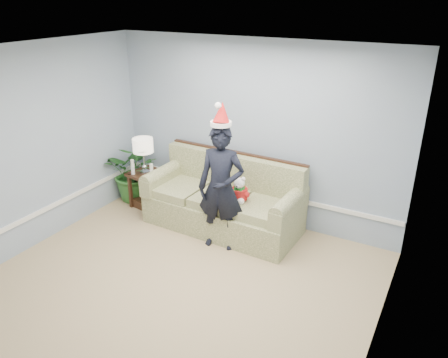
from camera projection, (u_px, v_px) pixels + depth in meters
room_shell at (145, 199)px, 4.36m from camera, size 4.54×5.04×2.74m
wainscot_trim at (136, 207)px, 6.18m from camera, size 4.49×4.99×0.06m
sofa at (225, 203)px, 6.47m from camera, size 2.29×1.04×1.06m
side_table at (150, 193)px, 7.12m from camera, size 0.67×0.60×0.58m
table_lamp at (143, 147)px, 6.83m from camera, size 0.32×0.32×0.58m
candle_pair at (142, 170)px, 6.82m from camera, size 0.44×0.06×0.25m
houseplant at (135, 171)px, 7.25m from camera, size 1.09×1.00×1.01m
man at (221, 188)px, 5.76m from camera, size 0.70×0.53×1.73m
santa_hat at (222, 115)px, 5.38m from camera, size 0.33×0.36×0.32m
teddy_bear at (239, 192)px, 6.06m from camera, size 0.25×0.27×0.37m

